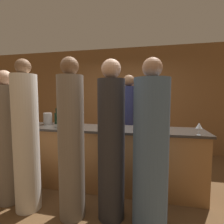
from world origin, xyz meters
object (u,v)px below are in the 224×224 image
guest_1 (26,141)px  bartender (128,125)px  ice_bucket (48,119)px  guest_0 (71,144)px  guest_3 (111,145)px  wine_bottle_0 (56,118)px  guest_2 (151,152)px  guest_4 (8,142)px

guest_1 → bartender: bearing=53.1°
ice_bucket → guest_0: bearing=-45.8°
guest_0 → guest_3: bearing=10.2°
guest_3 → wine_bottle_0: bearing=143.4°
guest_0 → guest_2: (0.94, 0.01, -0.04)m
guest_2 → ice_bucket: size_ratio=9.16×
bartender → wine_bottle_0: 1.40m
bartender → guest_0: bearing=71.7°
wine_bottle_0 → ice_bucket: (-0.12, -0.09, -0.01)m
bartender → guest_4: (-1.52, -1.43, -0.05)m
bartender → wine_bottle_0: bearing=21.6°
guest_1 → guest_4: bearing=165.9°
guest_0 → guest_3: 0.49m
bartender → ice_bucket: size_ratio=9.24×
guest_4 → ice_bucket: (0.10, 0.83, 0.23)m
wine_bottle_0 → guest_2: bearing=-30.5°
guest_0 → guest_3: size_ratio=1.01×
guest_3 → wine_bottle_0: guest_3 is taller
wine_bottle_0 → ice_bucket: bearing=-143.8°
guest_1 → guest_2: guest_1 is taller
bartender → guest_0: (-0.51, -1.54, 0.01)m
guest_2 → guest_4: size_ratio=1.03×
guest_2 → wine_bottle_0: size_ratio=6.54×
guest_2 → guest_3: size_ratio=0.99×
bartender → guest_1: (-1.14, -1.52, 0.01)m
guest_2 → guest_4: bearing=177.1°
guest_1 → guest_4: size_ratio=1.06×
guest_1 → ice_bucket: (-0.27, 0.92, 0.17)m
guest_3 → wine_bottle_0: 1.58m
guest_2 → ice_bucket: bearing=153.4°
guest_0 → wine_bottle_0: (-0.78, 1.02, 0.17)m
guest_4 → wine_bottle_0: bearing=76.2°
guest_0 → ice_bucket: size_ratio=9.40×
guest_2 → guest_4: 1.95m
guest_1 → wine_bottle_0: bearing=98.4°
guest_0 → guest_2: size_ratio=1.03×
guest_2 → guest_1: bearing=179.9°
wine_bottle_0 → bartender: bearing=21.6°
guest_2 → guest_3: bearing=170.6°
bartender → guest_2: size_ratio=1.01×
guest_3 → guest_4: (-1.49, 0.02, -0.04)m
bartender → ice_bucket: 1.55m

